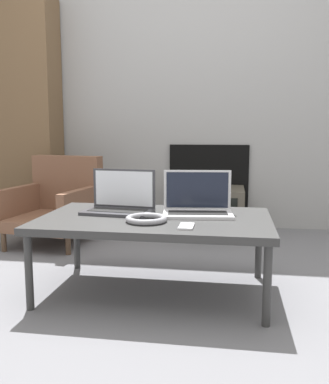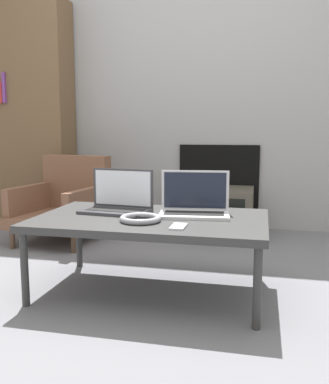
{
  "view_description": "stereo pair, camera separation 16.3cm",
  "coord_description": "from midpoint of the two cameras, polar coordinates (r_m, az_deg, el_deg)",
  "views": [
    {
      "loc": [
        0.37,
        -1.87,
        0.82
      ],
      "look_at": [
        0.0,
        0.49,
        0.47
      ],
      "focal_mm": 40.0,
      "sensor_mm": 36.0,
      "label": 1
    },
    {
      "loc": [
        0.53,
        -1.83,
        0.82
      ],
      "look_at": [
        0.0,
        0.49,
        0.47
      ],
      "focal_mm": 40.0,
      "sensor_mm": 36.0,
      "label": 2
    }
  ],
  "objects": [
    {
      "name": "armchair",
      "position": [
        3.28,
        -11.69,
        -1.25
      ],
      "size": [
        0.64,
        0.68,
        0.62
      ],
      "rotation": [
        0.0,
        0.0,
        -0.15
      ],
      "color": "brown",
      "rests_on": "ground_plane"
    },
    {
      "name": "tv",
      "position": [
        3.42,
        8.12,
        -2.55
      ],
      "size": [
        0.58,
        0.48,
        0.36
      ],
      "color": "#4C473D",
      "rests_on": "ground_plane"
    },
    {
      "name": "ground_plane",
      "position": [
        2.07,
        -0.8,
        -14.99
      ],
      "size": [
        14.0,
        14.0,
        0.0
      ],
      "primitive_type": "plane",
      "color": "slate"
    },
    {
      "name": "bookshelf",
      "position": [
        3.92,
        -16.09,
        9.85
      ],
      "size": [
        0.68,
        0.32,
        1.9
      ],
      "color": "brown",
      "rests_on": "ground_plane"
    },
    {
      "name": "table",
      "position": [
        2.14,
        0.38,
        -4.13
      ],
      "size": [
        1.14,
        0.69,
        0.39
      ],
      "color": "#333333",
      "rests_on": "ground_plane"
    },
    {
      "name": "phone",
      "position": [
        1.91,
        4.32,
        -4.63
      ],
      "size": [
        0.06,
        0.12,
        0.01
      ],
      "color": "silver",
      "rests_on": "table"
    },
    {
      "name": "wall_back",
      "position": [
        3.69,
        6.04,
        15.53
      ],
      "size": [
        7.0,
        0.08,
        2.6
      ],
      "color": "#999999",
      "rests_on": "ground_plane"
    },
    {
      "name": "headphones",
      "position": [
        2.02,
        -0.93,
        -3.57
      ],
      "size": [
        0.2,
        0.2,
        0.03
      ],
      "color": "gray",
      "rests_on": "table"
    },
    {
      "name": "laptop_right",
      "position": [
        2.18,
        6.15,
        -1.75
      ],
      "size": [
        0.37,
        0.24,
        0.22
      ],
      "rotation": [
        0.0,
        0.0,
        0.11
      ],
      "color": "silver",
      "rests_on": "table"
    },
    {
      "name": "laptop_left",
      "position": [
        2.26,
        -4.14,
        -1.35
      ],
      "size": [
        0.37,
        0.24,
        0.22
      ],
      "rotation": [
        0.0,
        0.0,
        -0.11
      ],
      "color": "#38383D",
      "rests_on": "table"
    }
  ]
}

